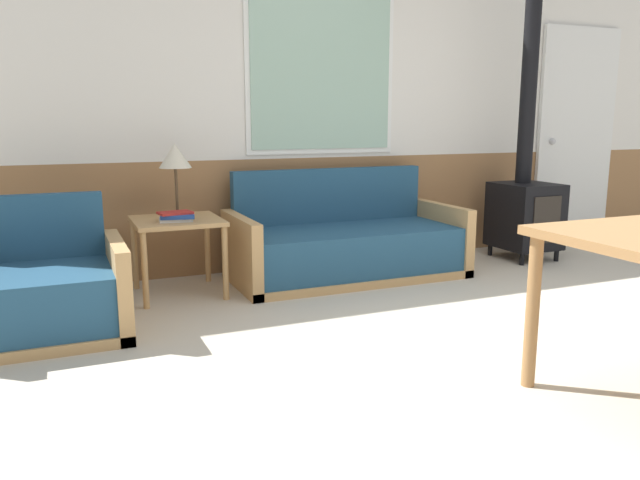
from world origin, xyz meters
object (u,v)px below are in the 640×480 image
(armchair, at_px, (45,294))
(table_lamp, at_px, (175,160))
(couch, at_px, (346,246))
(side_table, at_px, (177,230))
(wood_stove, at_px, (526,191))

(armchair, xyz_separation_m, table_lamp, (0.87, 0.65, 0.69))
(couch, distance_m, side_table, 1.30)
(couch, distance_m, wood_stove, 1.74)
(table_lamp, bearing_deg, armchair, -143.41)
(couch, bearing_deg, armchair, -165.80)
(armchair, xyz_separation_m, side_table, (0.84, 0.54, 0.22))
(table_lamp, bearing_deg, wood_stove, -2.49)
(wood_stove, bearing_deg, couch, 179.31)
(armchair, bearing_deg, table_lamp, 20.90)
(couch, bearing_deg, table_lamp, 175.09)
(couch, height_order, armchair, couch)
(couch, distance_m, armchair, 2.19)
(side_table, bearing_deg, table_lamp, 76.47)
(side_table, distance_m, table_lamp, 0.48)
(couch, relative_size, table_lamp, 3.48)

